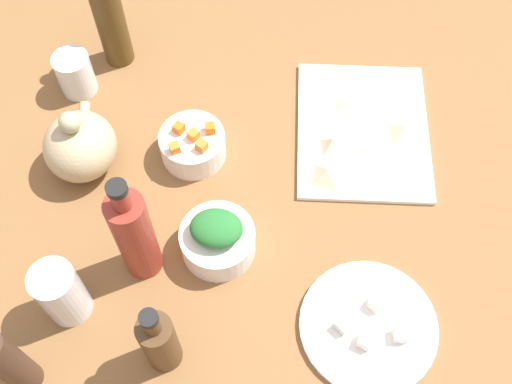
{
  "coord_description": "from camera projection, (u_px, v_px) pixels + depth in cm",
  "views": [
    {
      "loc": [
        -55.48,
        -2.12,
        104.56
      ],
      "look_at": [
        0.0,
        0.0,
        8.0
      ],
      "focal_mm": 43.46,
      "sensor_mm": 36.0,
      "label": 1
    }
  ],
  "objects": [
    {
      "name": "bottle_2",
      "position": [
        8.0,
        362.0,
        0.91
      ],
      "size": [
        4.84,
        4.84,
        22.56
      ],
      "color": "#462E21",
      "rests_on": "tabletop"
    },
    {
      "name": "tofu_cube_3",
      "position": [
        343.0,
        326.0,
        1.02
      ],
      "size": [
        3.11,
        3.11,
        2.2
      ],
      "primitive_type": "cube",
      "rotation": [
        0.0,
        0.0,
        2.34
      ],
      "color": "silver",
      "rests_on": "plate_tofu"
    },
    {
      "name": "bottle_0",
      "position": [
        111.0,
        21.0,
        1.25
      ],
      "size": [
        6.06,
        6.06,
        25.43
      ],
      "color": "#4E3816",
      "rests_on": "tabletop"
    },
    {
      "name": "tofu_cube_1",
      "position": [
        400.0,
        335.0,
        1.01
      ],
      "size": [
        2.24,
        2.24,
        2.2
      ],
      "primitive_type": "cube",
      "rotation": [
        0.0,
        0.0,
        1.59
      ],
      "color": "white",
      "rests_on": "plate_tofu"
    },
    {
      "name": "drinking_glass_1",
      "position": [
        61.0,
        293.0,
        1.0
      ],
      "size": [
        7.44,
        7.44,
        13.05
      ],
      "primitive_type": "cylinder",
      "color": "white",
      "rests_on": "tabletop"
    },
    {
      "name": "carrot_cube_3",
      "position": [
        179.0,
        128.0,
        1.16
      ],
      "size": [
        2.47,
        2.47,
        1.8
      ],
      "primitive_type": "cube",
      "rotation": [
        0.0,
        0.0,
        2.6
      ],
      "color": "orange",
      "rests_on": "bowl_carrots"
    },
    {
      "name": "bottle_3",
      "position": [
        134.0,
        235.0,
        1.0
      ],
      "size": [
        6.4,
        6.4,
        26.69
      ],
      "color": "maroon",
      "rests_on": "tabletop"
    },
    {
      "name": "cutting_board",
      "position": [
        363.0,
        130.0,
        1.24
      ],
      "size": [
        32.91,
        26.06,
        1.0
      ],
      "primitive_type": "cube",
      "rotation": [
        0.0,
        0.0,
        -0.01
      ],
      "color": "white",
      "rests_on": "tabletop"
    },
    {
      "name": "dumpling_1",
      "position": [
        404.0,
        130.0,
        1.21
      ],
      "size": [
        7.84,
        7.9,
        2.74
      ],
      "primitive_type": "pyramid",
      "rotation": [
        0.0,
        0.0,
        4.09
      ],
      "color": "beige",
      "rests_on": "cutting_board"
    },
    {
      "name": "carrot_cube_4",
      "position": [
        202.0,
        146.0,
        1.14
      ],
      "size": [
        2.51,
        2.51,
        1.8
      ],
      "primitive_type": "cube",
      "rotation": [
        0.0,
        0.0,
        0.96
      ],
      "color": "orange",
      "rests_on": "bowl_carrots"
    },
    {
      "name": "tabletop",
      "position": [
        256.0,
        209.0,
        1.17
      ],
      "size": [
        190.0,
        190.0,
        3.0
      ],
      "primitive_type": "cube",
      "color": "brown",
      "rests_on": "ground"
    },
    {
      "name": "tofu_cube_0",
      "position": [
        365.0,
        341.0,
        1.01
      ],
      "size": [
        2.91,
        2.91,
        2.2
      ],
      "primitive_type": "cube",
      "rotation": [
        0.0,
        0.0,
        1.15
      ],
      "color": "white",
      "rests_on": "plate_tofu"
    },
    {
      "name": "dumpling_4",
      "position": [
        333.0,
        143.0,
        1.2
      ],
      "size": [
        6.02,
        5.89,
        3.02
      ],
      "primitive_type": "pyramid",
      "rotation": [
        0.0,
        0.0,
        2.55
      ],
      "color": "beige",
      "rests_on": "cutting_board"
    },
    {
      "name": "bowl_greens",
      "position": [
        218.0,
        241.0,
        1.09
      ],
      "size": [
        13.22,
        13.22,
        6.03
      ],
      "primitive_type": "cylinder",
      "color": "white",
      "rests_on": "tabletop"
    },
    {
      "name": "dumpling_3",
      "position": [
        327.0,
        174.0,
        1.16
      ],
      "size": [
        7.5,
        7.45,
        2.95
      ],
      "primitive_type": "pyramid",
      "rotation": [
        0.0,
        0.0,
        3.74
      ],
      "color": "beige",
      "rests_on": "cutting_board"
    },
    {
      "name": "dumpling_2",
      "position": [
        367.0,
        148.0,
        1.2
      ],
      "size": [
        5.77,
        5.95,
        2.07
      ],
      "primitive_type": "pyramid",
      "rotation": [
        0.0,
        0.0,
        5.05
      ],
      "color": "beige",
      "rests_on": "cutting_board"
    },
    {
      "name": "carrot_cube_0",
      "position": [
        175.0,
        148.0,
        1.14
      ],
      "size": [
        2.39,
        2.39,
        1.8
      ],
      "primitive_type": "cube",
      "rotation": [
        0.0,
        0.0,
        2.0
      ],
      "color": "orange",
      "rests_on": "bowl_carrots"
    },
    {
      "name": "bottle_1",
      "position": [
        159.0,
        341.0,
        0.95
      ],
      "size": [
        5.62,
        5.62,
        19.5
      ],
      "color": "#50351E",
      "rests_on": "tabletop"
    },
    {
      "name": "carrot_cube_2",
      "position": [
        210.0,
        128.0,
        1.16
      ],
      "size": [
        2.0,
        2.0,
        1.8
      ],
      "primitive_type": "cube",
      "rotation": [
        0.0,
        0.0,
        0.12
      ],
      "color": "orange",
      "rests_on": "bowl_carrots"
    },
    {
      "name": "tofu_cube_2",
      "position": [
        375.0,
        304.0,
        1.04
      ],
      "size": [
        3.08,
        3.08,
        2.2
      ],
      "primitive_type": "cube",
      "rotation": [
        0.0,
        0.0,
        0.93
      ],
      "color": "white",
      "rests_on": "plate_tofu"
    },
    {
      "name": "dumpling_0",
      "position": [
        347.0,
        105.0,
        1.25
      ],
      "size": [
        7.0,
        6.83,
        2.01
      ],
      "primitive_type": "pyramid",
      "rotation": [
        0.0,
        0.0,
        3.75
      ],
      "color": "beige",
      "rests_on": "cutting_board"
    },
    {
      "name": "teapot",
      "position": [
        80.0,
        146.0,
        1.15
      ],
      "size": [
        15.96,
        13.52,
        15.42
      ],
      "color": "tan",
      "rests_on": "tabletop"
    },
    {
      "name": "plate_tofu",
      "position": [
        368.0,
        326.0,
        1.04
      ],
      "size": [
        23.18,
        23.18,
        1.2
      ],
      "primitive_type": "cylinder",
      "color": "white",
      "rests_on": "tabletop"
    },
    {
      "name": "drinking_glass_0",
      "position": [
        75.0,
        74.0,
        1.26
      ],
      "size": [
        7.42,
        7.42,
        9.05
      ],
      "primitive_type": "cylinder",
      "color": "white",
      "rests_on": "tabletop"
    },
    {
      "name": "bowl_carrots",
      "position": [
        193.0,
        145.0,
        1.19
      ],
      "size": [
        12.59,
        12.59,
        5.95
      ],
      "primitive_type": "cylinder",
      "color": "white",
      "rests_on": "tabletop"
    },
    {
      "name": "carrot_cube_1",
      "position": [
        193.0,
        135.0,
        1.15
      ],
      "size": [
        2.53,
        2.53,
        1.8
      ],
      "primitive_type": "cube",
      "rotation": [
        0.0,
        0.0,
        2.46
      ],
      "color": "orange",
      "rests_on": "bowl_carrots"
    },
    {
      "name": "chopped_greens_mound",
      "position": [
        216.0,
        228.0,
        1.04
      ],
      "size": [
        7.97,
        9.54,
        4.23
      ],
      "primitive_type": "ellipsoid",
      "rotation": [
        0.0,
        0.0,
        1.51
      ],
      "color": "#287231",
      "rests_on": "bowl_greens"
    }
  ]
}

